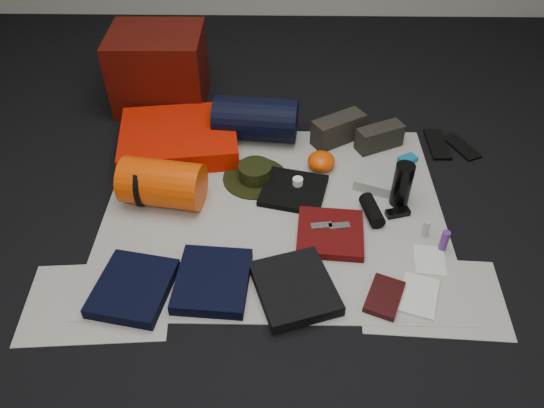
{
  "coord_description": "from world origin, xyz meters",
  "views": [
    {
      "loc": [
        0.02,
        -1.84,
        1.74
      ],
      "look_at": [
        -0.01,
        -0.06,
        0.1
      ],
      "focal_mm": 35.0,
      "sensor_mm": 36.0,
      "label": 1
    }
  ],
  "objects_px": {
    "sleeping_pad": "(179,138)",
    "navy_duffel": "(256,119)",
    "paperback_book": "(384,297)",
    "compact_camera": "(377,176)",
    "stuff_sack": "(162,183)",
    "red_cabinet": "(159,69)",
    "water_bottle": "(402,185)"
  },
  "relations": [
    {
      "from": "sleeping_pad",
      "to": "navy_duffel",
      "type": "height_order",
      "value": "navy_duffel"
    },
    {
      "from": "paperback_book",
      "to": "compact_camera",
      "type": "bearing_deg",
      "value": 107.85
    },
    {
      "from": "paperback_book",
      "to": "sleeping_pad",
      "type": "bearing_deg",
      "value": 156.47
    },
    {
      "from": "stuff_sack",
      "to": "compact_camera",
      "type": "bearing_deg",
      "value": 9.91
    },
    {
      "from": "red_cabinet",
      "to": "paperback_book",
      "type": "xyz_separation_m",
      "value": [
        1.14,
        -1.49,
        -0.2
      ]
    },
    {
      "from": "navy_duffel",
      "to": "water_bottle",
      "type": "xyz_separation_m",
      "value": [
        0.71,
        -0.53,
        -0.0
      ]
    },
    {
      "from": "water_bottle",
      "to": "compact_camera",
      "type": "height_order",
      "value": "water_bottle"
    },
    {
      "from": "sleeping_pad",
      "to": "paperback_book",
      "type": "height_order",
      "value": "sleeping_pad"
    },
    {
      "from": "sleeping_pad",
      "to": "stuff_sack",
      "type": "relative_size",
      "value": 1.6
    },
    {
      "from": "stuff_sack",
      "to": "navy_duffel",
      "type": "height_order",
      "value": "navy_duffel"
    },
    {
      "from": "sleeping_pad",
      "to": "compact_camera",
      "type": "height_order",
      "value": "sleeping_pad"
    },
    {
      "from": "water_bottle",
      "to": "paperback_book",
      "type": "height_order",
      "value": "water_bottle"
    },
    {
      "from": "stuff_sack",
      "to": "paperback_book",
      "type": "distance_m",
      "value": 1.14
    },
    {
      "from": "sleeping_pad",
      "to": "red_cabinet",
      "type": "bearing_deg",
      "value": 109.43
    },
    {
      "from": "stuff_sack",
      "to": "compact_camera",
      "type": "distance_m",
      "value": 1.06
    },
    {
      "from": "sleeping_pad",
      "to": "water_bottle",
      "type": "distance_m",
      "value": 1.21
    },
    {
      "from": "navy_duffel",
      "to": "compact_camera",
      "type": "bearing_deg",
      "value": -24.04
    },
    {
      "from": "red_cabinet",
      "to": "compact_camera",
      "type": "bearing_deg",
      "value": -32.12
    },
    {
      "from": "sleeping_pad",
      "to": "stuff_sack",
      "type": "distance_m",
      "value": 0.45
    },
    {
      "from": "red_cabinet",
      "to": "water_bottle",
      "type": "distance_m",
      "value": 1.58
    },
    {
      "from": "compact_camera",
      "to": "paperback_book",
      "type": "bearing_deg",
      "value": -77.11
    },
    {
      "from": "water_bottle",
      "to": "compact_camera",
      "type": "bearing_deg",
      "value": 115.61
    },
    {
      "from": "navy_duffel",
      "to": "stuff_sack",
      "type": "bearing_deg",
      "value": -122.12
    },
    {
      "from": "sleeping_pad",
      "to": "water_bottle",
      "type": "xyz_separation_m",
      "value": [
        1.12,
        -0.44,
        0.06
      ]
    },
    {
      "from": "paperback_book",
      "to": "water_bottle",
      "type": "bearing_deg",
      "value": 98.34
    },
    {
      "from": "red_cabinet",
      "to": "sleeping_pad",
      "type": "relative_size",
      "value": 0.86
    },
    {
      "from": "red_cabinet",
      "to": "water_bottle",
      "type": "bearing_deg",
      "value": -35.97
    },
    {
      "from": "sleeping_pad",
      "to": "paperback_book",
      "type": "distance_m",
      "value": 1.41
    },
    {
      "from": "red_cabinet",
      "to": "sleeping_pad",
      "type": "bearing_deg",
      "value": -71.26
    },
    {
      "from": "navy_duffel",
      "to": "water_bottle",
      "type": "distance_m",
      "value": 0.89
    },
    {
      "from": "sleeping_pad",
      "to": "paperback_book",
      "type": "bearing_deg",
      "value": -46.31
    },
    {
      "from": "red_cabinet",
      "to": "stuff_sack",
      "type": "bearing_deg",
      "value": -80.81
    }
  ]
}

